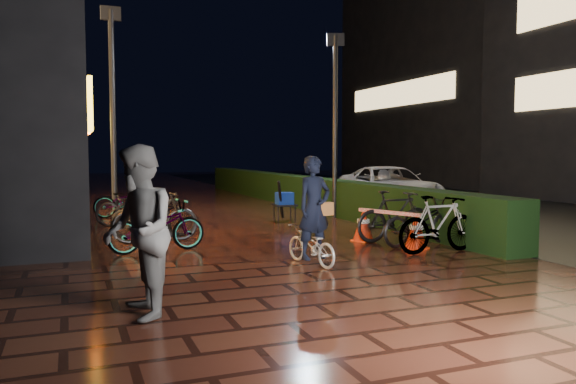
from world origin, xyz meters
name	(u,v)px	position (x,y,z in m)	size (l,w,h in m)	color
ground	(297,252)	(0.00, 0.00, 0.00)	(80.00, 80.00, 0.00)	#381911
asphalt_road	(497,208)	(9.00, 5.00, 0.00)	(11.00, 60.00, 0.01)	black
hedge	(298,191)	(3.30, 8.00, 0.50)	(0.70, 20.00, 1.00)	black
bystander_person	(139,232)	(-3.12, -3.11, 0.95)	(0.92, 0.72, 1.89)	#5D5D60
van	(388,188)	(5.53, 5.95, 0.67)	(2.21, 4.80, 1.33)	silver
far_buildings	(575,46)	(17.23, 9.61, 6.47)	(9.08, 31.00, 14.00)	black
lamp_post_hedge	(335,117)	(2.93, 4.46, 2.73)	(0.47, 0.24, 4.96)	black
lamp_post_sf	(113,101)	(-2.60, 7.50, 3.24)	(0.56, 0.16, 5.88)	black
cyclist	(313,225)	(-0.22, -1.20, 0.65)	(0.70, 1.28, 1.74)	white
traffic_barrier	(389,228)	(1.95, 0.07, 0.33)	(0.95, 1.63, 0.67)	red
cart_assembly	(284,200)	(1.39, 4.29, 0.55)	(0.61, 0.59, 1.08)	black
parked_bikes_storefront	(143,212)	(-2.29, 3.46, 0.48)	(2.05, 6.48, 1.03)	black
parked_bikes_hedge	(417,220)	(2.36, -0.28, 0.50)	(1.96, 1.93, 1.03)	black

